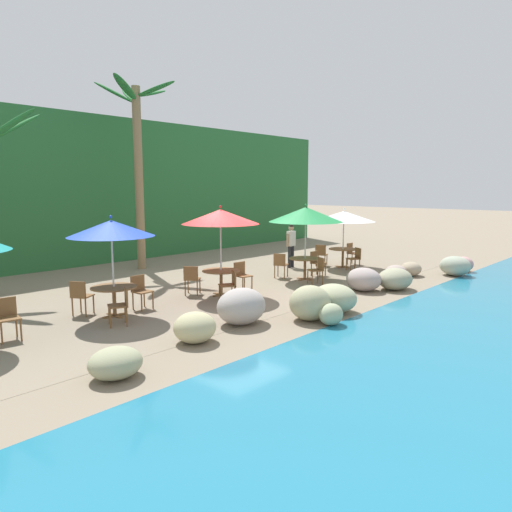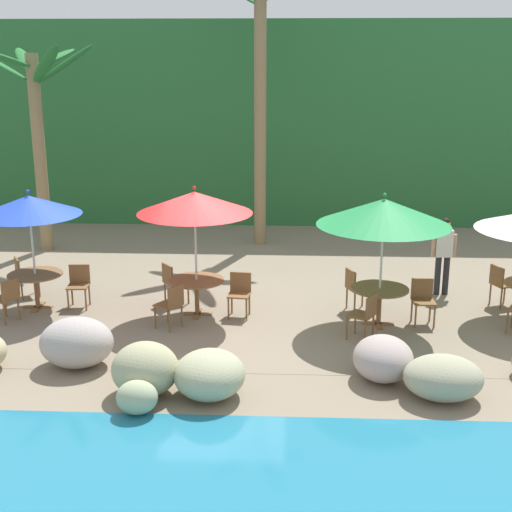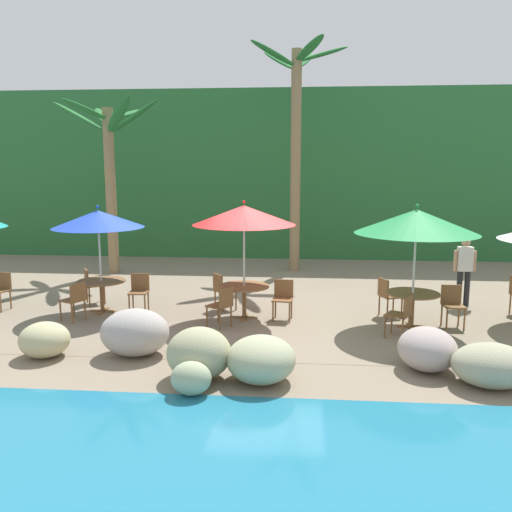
% 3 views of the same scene
% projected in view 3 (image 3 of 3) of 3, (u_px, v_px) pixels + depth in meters
% --- Properties ---
extents(ground_plane, '(120.00, 120.00, 0.00)m').
position_uv_depth(ground_plane, '(268.00, 320.00, 11.78)').
color(ground_plane, gray).
extents(terrace_deck, '(18.00, 5.20, 0.01)m').
position_uv_depth(terrace_deck, '(268.00, 319.00, 11.78)').
color(terrace_deck, gray).
rests_on(terrace_deck, ground).
extents(foliage_backdrop, '(28.00, 2.40, 6.00)m').
position_uv_depth(foliage_backdrop, '(284.00, 175.00, 20.12)').
color(foliage_backdrop, '#286633').
rests_on(foliage_backdrop, ground).
extents(rock_seawall, '(14.90, 2.41, 0.84)m').
position_uv_depth(rock_seawall, '(334.00, 355.00, 8.57)').
color(rock_seawall, '#C59291').
rests_on(rock_seawall, ground).
extents(chair_teal_seaward, '(0.47, 0.47, 0.87)m').
position_uv_depth(chair_teal_seaward, '(0.00, 288.00, 12.53)').
color(chair_teal_seaward, brown).
rests_on(chair_teal_seaward, ground).
extents(umbrella_blue, '(2.05, 2.05, 2.47)m').
position_uv_depth(umbrella_blue, '(98.00, 219.00, 12.04)').
color(umbrella_blue, silver).
rests_on(umbrella_blue, ground).
extents(dining_table_blue, '(1.10, 1.10, 0.74)m').
position_uv_depth(dining_table_blue, '(101.00, 286.00, 12.30)').
color(dining_table_blue, brown).
rests_on(dining_table_blue, ground).
extents(chair_blue_seaward, '(0.45, 0.46, 0.87)m').
position_uv_depth(chair_blue_seaward, '(139.00, 289.00, 12.39)').
color(chair_blue_seaward, brown).
rests_on(chair_blue_seaward, ground).
extents(chair_blue_inland, '(0.58, 0.58, 0.87)m').
position_uv_depth(chair_blue_inland, '(91.00, 283.00, 13.03)').
color(chair_blue_inland, brown).
rests_on(chair_blue_inland, ground).
extents(chair_blue_left, '(0.57, 0.56, 0.87)m').
position_uv_depth(chair_blue_left, '(75.00, 298.00, 11.55)').
color(chair_blue_left, brown).
rests_on(chair_blue_left, ground).
extents(umbrella_red, '(2.23, 2.23, 2.61)m').
position_uv_depth(umbrella_red, '(244.00, 215.00, 11.50)').
color(umbrella_red, silver).
rests_on(umbrella_red, ground).
extents(dining_table_red, '(1.10, 1.10, 0.74)m').
position_uv_depth(dining_table_red, '(244.00, 291.00, 11.78)').
color(dining_table_red, brown).
rests_on(dining_table_red, ground).
extents(chair_red_seaward, '(0.46, 0.47, 0.87)m').
position_uv_depth(chair_red_seaward, '(283.00, 296.00, 11.73)').
color(chair_red_seaward, brown).
rests_on(chair_red_seaward, ground).
extents(chair_red_inland, '(0.59, 0.59, 0.87)m').
position_uv_depth(chair_red_inland, '(222.00, 289.00, 12.46)').
color(chair_red_inland, brown).
rests_on(chair_red_inland, ground).
extents(chair_red_left, '(0.59, 0.58, 0.87)m').
position_uv_depth(chair_red_left, '(222.00, 304.00, 11.08)').
color(chair_red_left, brown).
rests_on(chair_red_left, ground).
extents(umbrella_green, '(2.50, 2.50, 2.58)m').
position_uv_depth(umbrella_green, '(416.00, 222.00, 10.86)').
color(umbrella_green, silver).
rests_on(umbrella_green, ground).
extents(dining_table_green, '(1.10, 1.10, 0.74)m').
position_uv_depth(dining_table_green, '(413.00, 298.00, 11.13)').
color(dining_table_green, brown).
rests_on(dining_table_green, ground).
extents(chair_green_seaward, '(0.44, 0.45, 0.87)m').
position_uv_depth(chair_green_seaward, '(452.00, 303.00, 11.20)').
color(chair_green_seaward, brown).
rests_on(chair_green_seaward, ground).
extents(chair_green_inland, '(0.55, 0.55, 0.87)m').
position_uv_depth(chair_green_inland, '(387.00, 294.00, 11.93)').
color(chair_green_inland, brown).
rests_on(chair_green_inland, ground).
extents(chair_green_left, '(0.58, 0.58, 0.87)m').
position_uv_depth(chair_green_left, '(402.00, 313.00, 10.41)').
color(chair_green_left, brown).
rests_on(chair_green_left, ground).
extents(palm_tree_nearest, '(3.37, 3.38, 5.30)m').
position_uv_depth(palm_tree_nearest, '(109.00, 156.00, 16.33)').
color(palm_tree_nearest, olive).
rests_on(palm_tree_nearest, ground).
extents(palm_tree_second, '(3.04, 3.04, 7.00)m').
position_uv_depth(palm_tree_second, '(296.00, 128.00, 16.59)').
color(palm_tree_second, olive).
rests_on(palm_tree_second, ground).
extents(waiter_in_white, '(0.52, 0.22, 1.70)m').
position_uv_depth(waiter_in_white, '(465.00, 266.00, 12.76)').
color(waiter_in_white, '#232328').
rests_on(waiter_in_white, ground).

